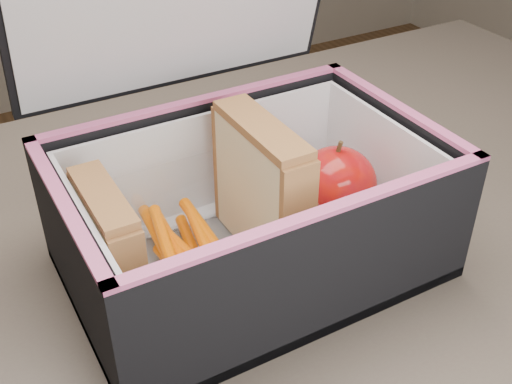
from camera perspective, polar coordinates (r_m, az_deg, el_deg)
kitchen_table at (r=0.58m, az=0.49°, el=-15.92°), size 1.20×0.80×0.75m
lunch_bag at (r=0.51m, az=-0.66°, el=-0.76°), size 0.29×0.24×0.29m
plastic_tub at (r=0.50m, az=-5.79°, el=-4.17°), size 0.17×0.12×0.07m
sandwich_left at (r=0.47m, az=-12.82°, el=-4.86°), size 0.02×0.09×0.10m
sandwich_right at (r=0.50m, az=0.49°, el=0.27°), size 0.03×0.10×0.11m
carrot_sticks at (r=0.51m, az=-6.59°, el=-4.99°), size 0.05×0.13×0.03m
paper_napkin at (r=0.57m, az=7.20°, el=-2.07°), size 0.11×0.11×0.01m
red_apple at (r=0.55m, az=7.15°, el=0.76°), size 0.09×0.09×0.07m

